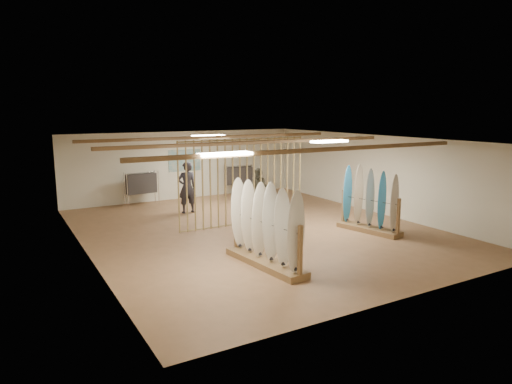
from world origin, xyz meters
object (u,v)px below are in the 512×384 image
rack_right (369,210)px  shopper_a (187,184)px  shopper_b (259,185)px  clothing_rack_a (141,184)px  rack_left (265,237)px  clothing_rack_b (239,176)px

rack_right → shopper_a: bearing=113.9°
shopper_b → clothing_rack_a: bearing=-170.8°
rack_left → clothing_rack_a: bearing=88.2°
shopper_a → clothing_rack_b: bearing=-144.9°
clothing_rack_b → shopper_b: 2.63m
rack_left → shopper_a: bearing=79.7°
rack_left → clothing_rack_b: 9.15m
rack_left → shopper_b: bearing=55.1°
rack_left → rack_right: (4.36, 1.07, -0.05)m
rack_left → clothing_rack_b: (3.71, 8.37, 0.15)m
rack_left → clothing_rack_a: (-0.58, 8.32, 0.15)m
shopper_a → shopper_b: size_ratio=1.23×
rack_right → shopper_a: 6.50m
rack_left → rack_right: size_ratio=1.25×
rack_right → clothing_rack_b: bearing=82.4°
clothing_rack_a → shopper_b: size_ratio=0.78×
clothing_rack_b → shopper_a: shopper_a is taller
clothing_rack_b → shopper_b: shopper_b is taller
rack_left → shopper_a: size_ratio=1.26×
rack_left → shopper_b: size_ratio=1.55×
clothing_rack_a → clothing_rack_b: 4.29m
shopper_a → clothing_rack_a: bearing=-59.9°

